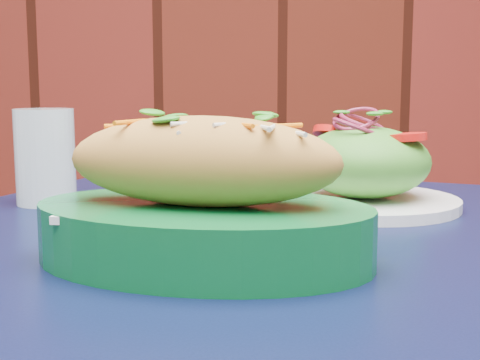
{
  "coord_description": "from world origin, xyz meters",
  "views": [
    {
      "loc": [
        0.25,
        0.82,
        0.89
      ],
      "look_at": [
        0.25,
        1.39,
        0.81
      ],
      "focal_mm": 50.0,
      "sensor_mm": 36.0,
      "label": 1
    }
  ],
  "objects": [
    {
      "name": "cafe_table",
      "position": [
        0.29,
        1.44,
        0.66
      ],
      "size": [
        1.05,
        1.05,
        0.75
      ],
      "rotation": [
        0.0,
        0.0,
        -0.4
      ],
      "color": "black",
      "rests_on": "ground"
    },
    {
      "name": "banh_mi_basket",
      "position": [
        0.22,
        1.34,
        0.8
      ],
      "size": [
        0.31,
        0.24,
        0.13
      ],
      "rotation": [
        0.0,
        0.0,
        -0.25
      ],
      "color": "#0A5C28",
      "rests_on": "cafe_table"
    },
    {
      "name": "salad_plate",
      "position": [
        0.4,
        1.58,
        0.79
      ],
      "size": [
        0.22,
        0.22,
        0.11
      ],
      "rotation": [
        0.0,
        0.0,
        0.15
      ],
      "color": "white",
      "rests_on": "cafe_table"
    },
    {
      "name": "water_glass",
      "position": [
        0.02,
        1.6,
        0.81
      ],
      "size": [
        0.07,
        0.07,
        0.11
      ],
      "primitive_type": "cylinder",
      "color": "silver",
      "rests_on": "cafe_table"
    }
  ]
}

